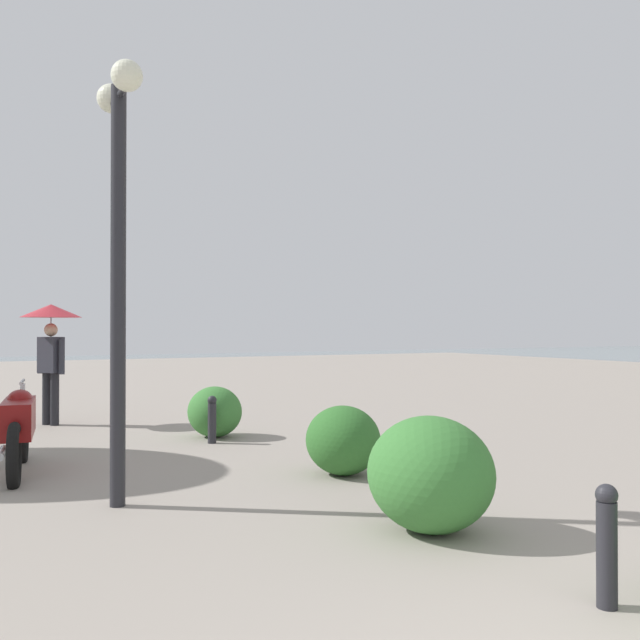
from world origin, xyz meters
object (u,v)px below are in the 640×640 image
pedestrian (51,330)px  bollard_near (607,543)px  bollard_mid (212,418)px  motorcycle (18,428)px  lamppost (118,216)px

pedestrian → bollard_near: size_ratio=2.81×
pedestrian → bollard_mid: pedestrian is taller
motorcycle → bollard_near: (-5.77, -2.76, -0.12)m
bollard_mid → bollard_near: bearing=-178.6°
motorcycle → pedestrian: size_ratio=1.07×
lamppost → motorcycle: (2.06, 0.69, -2.16)m
motorcycle → bollard_near: motorcycle is taller
bollard_near → pedestrian: bearing=11.5°
lamppost → pedestrian: 6.11m
lamppost → bollard_mid: 4.23m
lamppost → bollard_near: size_ratio=5.52×
pedestrian → bollard_near: bearing=-168.5°
lamppost → motorcycle: 3.06m
motorcycle → lamppost: bearing=-161.4°
motorcycle → bollard_mid: motorcycle is taller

